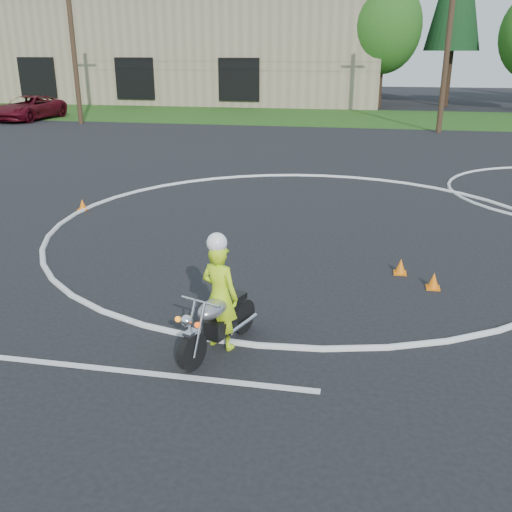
# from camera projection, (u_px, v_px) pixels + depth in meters

# --- Properties ---
(ground) EXTENTS (120.00, 120.00, 0.00)m
(ground) POSITION_uv_depth(u_px,v_px,m) (286.00, 272.00, 11.06)
(ground) COLOR black
(ground) RESTS_ON ground
(grass_strip) EXTENTS (120.00, 10.00, 0.02)m
(grass_strip) POSITION_uv_depth(u_px,v_px,m) (346.00, 117.00, 35.98)
(grass_strip) COLOR #1E4714
(grass_strip) RESTS_ON ground
(course_markings) EXTENTS (19.05, 19.05, 0.12)m
(course_markings) POSITION_uv_depth(u_px,v_px,m) (393.00, 217.00, 14.69)
(course_markings) COLOR silver
(course_markings) RESTS_ON ground
(primary_motorcycle) EXTENTS (0.87, 1.71, 0.94)m
(primary_motorcycle) POSITION_uv_depth(u_px,v_px,m) (217.00, 322.00, 8.04)
(primary_motorcycle) COLOR black
(primary_motorcycle) RESTS_ON ground
(rider_primary_grp) EXTENTS (0.67, 0.56, 1.74)m
(rider_primary_grp) POSITION_uv_depth(u_px,v_px,m) (220.00, 293.00, 8.03)
(rider_primary_grp) COLOR #CCFF1A
(rider_primary_grp) RESTS_ON ground
(pickup_grp) EXTENTS (2.80, 5.28, 1.42)m
(pickup_grp) POSITION_uv_depth(u_px,v_px,m) (29.00, 108.00, 34.68)
(pickup_grp) COLOR #4D0814
(pickup_grp) RESTS_ON ground
(warehouse) EXTENTS (41.00, 17.00, 8.30)m
(warehouse) POSITION_uv_depth(u_px,v_px,m) (147.00, 48.00, 49.74)
(warehouse) COLOR tan
(warehouse) RESTS_ON ground
(utility_poles) EXTENTS (41.60, 1.12, 10.00)m
(utility_poles) POSITION_uv_depth(u_px,v_px,m) (450.00, 25.00, 27.78)
(utility_poles) COLOR #473321
(utility_poles) RESTS_ON ground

